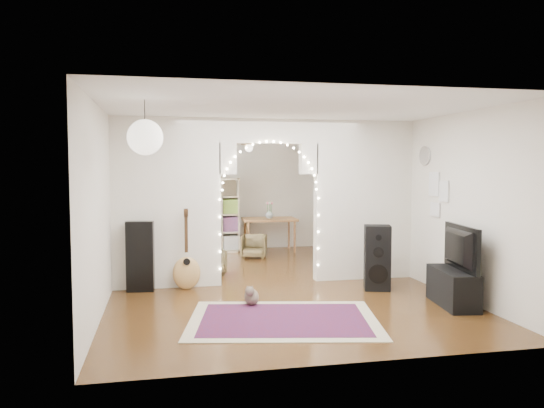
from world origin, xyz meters
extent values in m
plane|color=black|center=(0.00, 0.00, 0.00)|extent=(7.50, 7.50, 0.00)
cube|color=white|center=(0.00, 0.00, 2.70)|extent=(5.00, 7.50, 0.02)
cube|color=silver|center=(0.00, 3.75, 1.35)|extent=(5.00, 0.02, 2.70)
cube|color=silver|center=(0.00, -3.75, 1.35)|extent=(5.00, 0.02, 2.70)
cube|color=silver|center=(-2.50, 0.00, 1.35)|extent=(0.02, 7.50, 2.70)
cube|color=silver|center=(2.50, 0.00, 1.35)|extent=(0.02, 7.50, 2.70)
cube|color=silver|center=(-1.65, 0.00, 1.35)|extent=(1.70, 0.20, 2.70)
cube|color=silver|center=(1.65, 0.00, 1.35)|extent=(1.70, 0.20, 2.70)
cube|color=silver|center=(0.00, 0.00, 2.50)|extent=(1.60, 0.20, 0.40)
cube|color=white|center=(-2.47, 1.80, 1.50)|extent=(0.04, 1.20, 1.40)
cylinder|color=white|center=(2.48, -0.60, 2.10)|extent=(0.03, 0.31, 0.31)
sphere|color=white|center=(-1.90, -2.40, 2.25)|extent=(0.40, 0.40, 0.40)
cube|color=maroon|center=(-0.25, -2.19, 0.01)|extent=(2.65, 2.19, 0.02)
cube|color=black|center=(-2.06, -0.25, 0.54)|extent=(0.43, 0.19, 1.09)
ellipsoid|color=tan|center=(-1.36, -0.25, 0.45)|extent=(0.44, 0.19, 0.52)
cube|color=black|center=(-1.36, -0.25, 0.88)|extent=(0.05, 0.04, 0.59)
cube|color=black|center=(-1.36, -0.25, 1.21)|extent=(0.07, 0.04, 0.13)
ellipsoid|color=brown|center=(-0.52, -1.38, 0.11)|extent=(0.30, 0.36, 0.22)
sphere|color=brown|center=(-0.57, -1.50, 0.22)|extent=(0.17, 0.17, 0.13)
cone|color=brown|center=(-0.60, -1.50, 0.29)|extent=(0.04, 0.04, 0.05)
cone|color=brown|center=(-0.54, -1.50, 0.29)|extent=(0.04, 0.04, 0.05)
cylinder|color=brown|center=(-0.46, -1.22, 0.04)|extent=(0.11, 0.21, 0.07)
cube|color=black|center=(1.55, -0.87, 0.51)|extent=(0.48, 0.44, 1.01)
cylinder|color=black|center=(1.50, -1.04, 0.28)|extent=(0.28, 0.11, 0.29)
cylinder|color=black|center=(1.50, -1.04, 0.62)|extent=(0.16, 0.07, 0.16)
cylinder|color=black|center=(1.50, -1.04, 0.84)|extent=(0.09, 0.05, 0.09)
cube|color=black|center=(2.20, -1.99, 0.25)|extent=(0.54, 1.05, 0.50)
imported|color=black|center=(2.20, -1.99, 0.81)|extent=(0.30, 1.08, 0.62)
cube|color=#C3AC8D|center=(-0.81, 3.50, 0.83)|extent=(1.68, 0.87, 1.67)
cube|color=brown|center=(0.66, 3.19, 0.73)|extent=(1.23, 0.84, 0.05)
cylinder|color=brown|center=(0.13, 2.88, 0.35)|extent=(0.05, 0.05, 0.70)
cylinder|color=brown|center=(1.17, 2.85, 0.35)|extent=(0.05, 0.05, 0.70)
cylinder|color=brown|center=(0.15, 3.52, 0.35)|extent=(0.05, 0.05, 0.70)
cylinder|color=brown|center=(1.19, 3.49, 0.35)|extent=(0.05, 0.05, 0.70)
imported|color=silver|center=(0.66, 3.19, 0.85)|extent=(0.19, 0.19, 0.19)
imported|color=brown|center=(-0.91, 0.82, 0.23)|extent=(0.59, 0.60, 0.46)
imported|color=brown|center=(0.17, 2.40, 0.24)|extent=(0.65, 0.66, 0.49)
camera|label=1|loc=(-1.73, -8.54, 1.92)|focal=35.00mm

